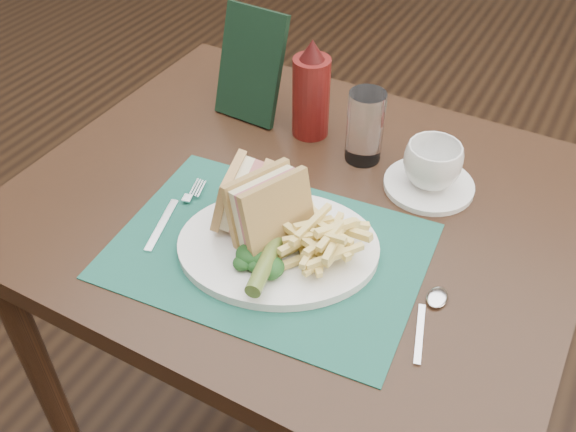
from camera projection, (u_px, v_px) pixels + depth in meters
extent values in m
plane|color=black|center=(376.00, 297.00, 1.88)|extent=(7.00, 7.00, 0.00)
cube|color=#1B5647|center=(269.00, 251.00, 0.96)|extent=(0.48, 0.36, 0.00)
cylinder|color=#506827|center=(266.00, 262.00, 0.89)|extent=(0.05, 0.12, 0.03)
cylinder|color=white|center=(429.00, 185.00, 1.07)|extent=(0.20, 0.20, 0.01)
imported|color=white|center=(432.00, 165.00, 1.04)|extent=(0.12, 0.12, 0.07)
cylinder|color=white|center=(365.00, 127.00, 1.09)|extent=(0.07, 0.07, 0.13)
cube|color=black|center=(251.00, 66.00, 1.18)|extent=(0.13, 0.08, 0.20)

